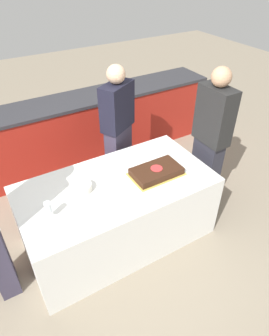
{
  "coord_description": "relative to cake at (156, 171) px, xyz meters",
  "views": [
    {
      "loc": [
        -0.94,
        -1.93,
        2.5
      ],
      "look_at": [
        0.2,
        0.0,
        0.83
      ],
      "focal_mm": 32.0,
      "sensor_mm": 36.0,
      "label": 1
    }
  ],
  "objects": [
    {
      "name": "ground_plane",
      "position": [
        -0.4,
        0.08,
        -0.76
      ],
      "size": [
        14.0,
        14.0,
        0.0
      ],
      "primitive_type": "plane",
      "color": "gray"
    },
    {
      "name": "back_counter",
      "position": [
        -0.4,
        1.63,
        -0.3
      ],
      "size": [
        4.4,
        0.58,
        0.92
      ],
      "color": "#A82319",
      "rests_on": "ground_plane"
    },
    {
      "name": "dining_table",
      "position": [
        -0.4,
        0.08,
        -0.4
      ],
      "size": [
        1.83,
        0.95,
        0.73
      ],
      "color": "silver",
      "rests_on": "ground_plane"
    },
    {
      "name": "cake",
      "position": [
        0.0,
        0.0,
        0.0
      ],
      "size": [
        0.51,
        0.31,
        0.07
      ],
      "color": "gold",
      "rests_on": "dining_table"
    },
    {
      "name": "plate_stack",
      "position": [
        -0.72,
        0.15,
        0.0
      ],
      "size": [
        0.2,
        0.2,
        0.07
      ],
      "color": "white",
      "rests_on": "dining_table"
    },
    {
      "name": "wine_glass",
      "position": [
        -1.06,
        -0.03,
        0.07
      ],
      "size": [
        0.06,
        0.06,
        0.16
      ],
      "color": "white",
      "rests_on": "dining_table"
    },
    {
      "name": "side_plate_near_cake",
      "position": [
        -0.0,
        0.27,
        -0.03
      ],
      "size": [
        0.19,
        0.19,
        0.0
      ],
      "color": "white",
      "rests_on": "dining_table"
    },
    {
      "name": "utensil_pile",
      "position": [
        -0.25,
        -0.25,
        -0.02
      ],
      "size": [
        0.16,
        0.11,
        0.02
      ],
      "color": "white",
      "rests_on": "dining_table"
    },
    {
      "name": "person_cutting_cake",
      "position": [
        0.0,
        0.77,
        0.05
      ],
      "size": [
        0.45,
        0.37,
        1.57
      ],
      "rotation": [
        0.0,
        0.0,
        -2.63
      ],
      "color": "#383347",
      "rests_on": "ground_plane"
    },
    {
      "name": "person_seated_right",
      "position": [
        0.74,
        0.08,
        0.08
      ],
      "size": [
        0.2,
        0.39,
        1.62
      ],
      "rotation": [
        0.0,
        0.0,
        -1.57
      ],
      "color": "#282833",
      "rests_on": "ground_plane"
    }
  ]
}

